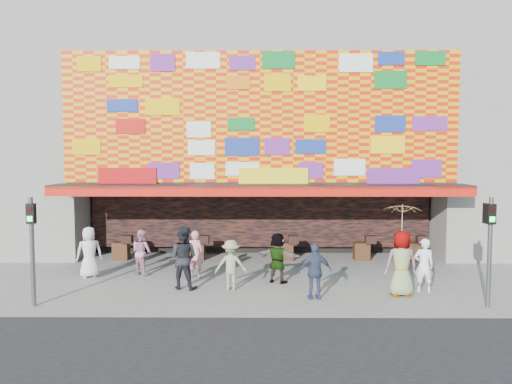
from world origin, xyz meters
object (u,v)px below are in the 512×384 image
at_px(signal_right, 490,239).
at_px(ped_h, 424,265).
at_px(ped_e, 315,271).
at_px(ped_i, 142,252).
at_px(signal_left, 32,239).
at_px(ped_g, 401,263).
at_px(ped_b, 195,254).
at_px(parasol, 402,221).
at_px(ped_d, 231,265).
at_px(ped_f, 278,258).
at_px(ped_a, 89,252).
at_px(ped_c, 183,258).

height_order(signal_right, ped_h, signal_right).
height_order(ped_e, ped_i, ped_e).
bearing_deg(signal_left, ped_g, 5.90).
relative_size(signal_left, ped_i, 1.92).
distance_m(signal_left, ped_i, 4.36).
xyz_separation_m(ped_b, parasol, (6.32, -2.12, 1.40)).
relative_size(ped_h, ped_i, 1.04).
height_order(ped_e, parasol, parasol).
bearing_deg(ped_d, signal_left, 17.21).
distance_m(signal_right, ped_h, 2.22).
bearing_deg(ped_i, ped_f, -155.32).
distance_m(signal_right, ped_i, 10.98).
distance_m(signal_left, ped_g, 10.43).
bearing_deg(signal_right, ped_h, 130.29).
relative_size(ped_g, ped_i, 1.23).
height_order(ped_a, ped_c, ped_c).
distance_m(signal_left, ped_f, 7.32).
distance_m(ped_b, ped_f, 2.82).
relative_size(ped_e, ped_h, 1.00).
xyz_separation_m(ped_c, ped_e, (3.97, -1.12, -0.15)).
relative_size(ped_e, parasol, 0.83).
relative_size(signal_right, ped_c, 1.56).
height_order(ped_d, ped_f, ped_f).
height_order(ped_h, parasol, parasol).
height_order(ped_b, parasol, parasol).
bearing_deg(ped_h, ped_c, 0.80).
distance_m(ped_a, ped_g, 10.14).
bearing_deg(ped_h, ped_e, 16.49).
height_order(ped_d, parasol, parasol).
height_order(ped_g, ped_h, ped_g).
relative_size(ped_a, ped_c, 0.89).
bearing_deg(ped_c, ped_e, 177.61).
bearing_deg(ped_c, ped_h, -169.33).
relative_size(signal_right, ped_i, 1.92).
height_order(signal_right, parasol, signal_right).
relative_size(ped_c, ped_f, 1.19).
distance_m(ped_a, ped_i, 1.73).
xyz_separation_m(ped_a, ped_h, (10.70, -1.73, -0.05)).
height_order(ped_a, ped_g, ped_g).
bearing_deg(ped_d, ped_c, -4.47).
xyz_separation_m(signal_right, ped_i, (-10.30, 3.67, -1.08)).
bearing_deg(ped_b, ped_d, 144.56).
bearing_deg(ped_g, signal_right, 148.54).
height_order(ped_a, ped_b, ped_a).
bearing_deg(parasol, ped_d, 172.44).
relative_size(signal_left, ped_a, 1.74).
distance_m(ped_f, ped_g, 3.88).
xyz_separation_m(signal_right, ped_d, (-7.09, 1.74, -1.09)).
height_order(ped_f, ped_i, ped_f).
height_order(signal_right, ped_a, signal_right).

